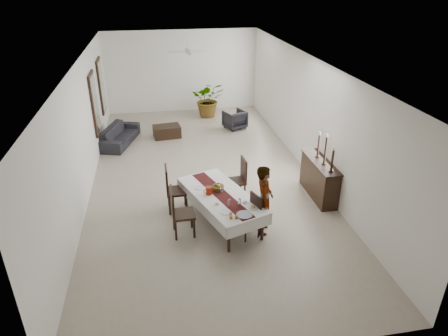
% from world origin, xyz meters
% --- Properties ---
extents(floor, '(6.00, 12.00, 0.00)m').
position_xyz_m(floor, '(0.00, 0.00, 0.00)').
color(floor, '#B3A68E').
rests_on(floor, ground).
extents(ceiling, '(6.00, 12.00, 0.02)m').
position_xyz_m(ceiling, '(0.00, 0.00, 3.20)').
color(ceiling, white).
rests_on(ceiling, wall_back).
extents(wall_back, '(6.00, 0.02, 3.20)m').
position_xyz_m(wall_back, '(0.00, 6.00, 1.60)').
color(wall_back, white).
rests_on(wall_back, floor).
extents(wall_front, '(6.00, 0.02, 3.20)m').
position_xyz_m(wall_front, '(0.00, -6.00, 1.60)').
color(wall_front, white).
rests_on(wall_front, floor).
extents(wall_left, '(0.02, 12.00, 3.20)m').
position_xyz_m(wall_left, '(-3.00, 0.00, 1.60)').
color(wall_left, white).
rests_on(wall_left, floor).
extents(wall_right, '(0.02, 12.00, 3.20)m').
position_xyz_m(wall_right, '(3.00, 0.00, 1.60)').
color(wall_right, white).
rests_on(wall_right, floor).
extents(dining_table_top, '(1.62, 2.42, 0.05)m').
position_xyz_m(dining_table_top, '(0.13, -2.34, 0.68)').
color(dining_table_top, black).
rests_on(dining_table_top, table_leg_fl).
extents(table_leg_fl, '(0.08, 0.08, 0.65)m').
position_xyz_m(table_leg_fl, '(0.10, -3.48, 0.33)').
color(table_leg_fl, black).
rests_on(table_leg_fl, floor).
extents(table_leg_fr, '(0.08, 0.08, 0.65)m').
position_xyz_m(table_leg_fr, '(0.88, -3.21, 0.33)').
color(table_leg_fr, black).
rests_on(table_leg_fr, floor).
extents(table_leg_bl, '(0.08, 0.08, 0.65)m').
position_xyz_m(table_leg_bl, '(-0.61, -1.48, 0.33)').
color(table_leg_bl, black).
rests_on(table_leg_bl, floor).
extents(table_leg_br, '(0.08, 0.08, 0.65)m').
position_xyz_m(table_leg_br, '(0.17, -1.20, 0.33)').
color(table_leg_br, black).
rests_on(table_leg_br, floor).
extents(tablecloth_top, '(1.84, 2.63, 0.01)m').
position_xyz_m(tablecloth_top, '(0.13, -2.34, 0.70)').
color(tablecloth_top, white).
rests_on(tablecloth_top, dining_table_top).
extents(tablecloth_drape_left, '(0.81, 2.27, 0.28)m').
position_xyz_m(tablecloth_drape_left, '(-0.38, -2.52, 0.57)').
color(tablecloth_drape_left, silver).
rests_on(tablecloth_drape_left, dining_table_top).
extents(tablecloth_drape_right, '(0.81, 2.27, 0.28)m').
position_xyz_m(tablecloth_drape_right, '(0.65, -2.16, 0.57)').
color(tablecloth_drape_right, white).
rests_on(tablecloth_drape_right, dining_table_top).
extents(tablecloth_drape_near, '(1.04, 0.37, 0.28)m').
position_xyz_m(tablecloth_drape_near, '(0.53, -3.47, 0.57)').
color(tablecloth_drape_near, white).
rests_on(tablecloth_drape_near, dining_table_top).
extents(tablecloth_drape_far, '(1.04, 0.37, 0.28)m').
position_xyz_m(tablecloth_drape_far, '(-0.26, -1.21, 0.57)').
color(tablecloth_drape_far, silver).
rests_on(tablecloth_drape_far, dining_table_top).
extents(table_runner, '(1.08, 2.31, 0.00)m').
position_xyz_m(table_runner, '(0.13, -2.34, 0.71)').
color(table_runner, '#551918').
rests_on(table_runner, tablecloth_top).
extents(red_pitcher, '(0.18, 0.18, 0.19)m').
position_xyz_m(red_pitcher, '(-0.13, -2.29, 0.80)').
color(red_pitcher, maroon).
rests_on(red_pitcher, tablecloth_top).
extents(pitcher_handle, '(0.11, 0.05, 0.11)m').
position_xyz_m(pitcher_handle, '(-0.21, -2.32, 0.80)').
color(pitcher_handle, maroon).
rests_on(pitcher_handle, red_pitcher).
extents(wine_glass_near, '(0.07, 0.07, 0.16)m').
position_xyz_m(wine_glass_near, '(0.44, -2.88, 0.79)').
color(wine_glass_near, white).
rests_on(wine_glass_near, tablecloth_top).
extents(wine_glass_mid, '(0.07, 0.07, 0.16)m').
position_xyz_m(wine_glass_mid, '(0.22, -2.86, 0.79)').
color(wine_glass_mid, white).
rests_on(wine_glass_mid, tablecloth_top).
extents(wine_glass_far, '(0.07, 0.07, 0.16)m').
position_xyz_m(wine_glass_far, '(0.16, -2.28, 0.79)').
color(wine_glass_far, white).
rests_on(wine_glass_far, tablecloth_top).
extents(teacup_right, '(0.08, 0.08, 0.06)m').
position_xyz_m(teacup_right, '(0.58, -2.78, 0.74)').
color(teacup_right, white).
rests_on(teacup_right, saucer_right).
extents(saucer_right, '(0.14, 0.14, 0.01)m').
position_xyz_m(saucer_right, '(0.58, -2.78, 0.72)').
color(saucer_right, white).
rests_on(saucer_right, tablecloth_top).
extents(teacup_left, '(0.08, 0.08, 0.06)m').
position_xyz_m(teacup_left, '(-0.02, -2.74, 0.74)').
color(teacup_left, silver).
rests_on(teacup_left, saucer_left).
extents(saucer_left, '(0.14, 0.14, 0.01)m').
position_xyz_m(saucer_left, '(-0.02, -2.74, 0.72)').
color(saucer_left, white).
rests_on(saucer_left, tablecloth_top).
extents(plate_near_right, '(0.22, 0.22, 0.01)m').
position_xyz_m(plate_near_right, '(0.70, -3.03, 0.72)').
color(plate_near_right, silver).
rests_on(plate_near_right, tablecloth_top).
extents(bread_near_right, '(0.08, 0.08, 0.08)m').
position_xyz_m(bread_near_right, '(0.70, -3.03, 0.74)').
color(bread_near_right, '#AF8055').
rests_on(bread_near_right, plate_near_right).
extents(plate_near_left, '(0.22, 0.22, 0.01)m').
position_xyz_m(plate_near_left, '(0.10, -3.10, 0.72)').
color(plate_near_left, silver).
rests_on(plate_near_left, tablecloth_top).
extents(plate_far_left, '(0.22, 0.22, 0.01)m').
position_xyz_m(plate_far_left, '(-0.32, -1.96, 0.72)').
color(plate_far_left, silver).
rests_on(plate_far_left, tablecloth_top).
extents(serving_tray, '(0.34, 0.34, 0.02)m').
position_xyz_m(serving_tray, '(0.46, -3.27, 0.72)').
color(serving_tray, '#45444A').
rests_on(serving_tray, tablecloth_top).
extents(jam_jar_a, '(0.06, 0.06, 0.07)m').
position_xyz_m(jam_jar_a, '(0.28, -3.36, 0.74)').
color(jam_jar_a, '#9B4816').
rests_on(jam_jar_a, tablecloth_top).
extents(jam_jar_b, '(0.06, 0.06, 0.07)m').
position_xyz_m(jam_jar_b, '(0.17, -3.34, 0.74)').
color(jam_jar_b, '#8F4F14').
rests_on(jam_jar_b, tablecloth_top).
extents(jam_jar_c, '(0.06, 0.06, 0.07)m').
position_xyz_m(jam_jar_c, '(0.18, -3.24, 0.74)').
color(jam_jar_c, '#974B16').
rests_on(jam_jar_c, tablecloth_top).
extents(fruit_basket, '(0.28, 0.28, 0.09)m').
position_xyz_m(fruit_basket, '(0.10, -2.11, 0.76)').
color(fruit_basket, brown).
rests_on(fruit_basket, tablecloth_top).
extents(fruit_red, '(0.08, 0.08, 0.08)m').
position_xyz_m(fruit_red, '(0.12, -2.08, 0.83)').
color(fruit_red, '#A11014').
rests_on(fruit_red, fruit_basket).
extents(fruit_green, '(0.07, 0.07, 0.07)m').
position_xyz_m(fruit_green, '(0.06, -2.09, 0.83)').
color(fruit_green, '#5A8427').
rests_on(fruit_green, fruit_basket).
extents(fruit_yellow, '(0.08, 0.08, 0.08)m').
position_xyz_m(fruit_yellow, '(0.12, -2.15, 0.83)').
color(fruit_yellow, gold).
rests_on(fruit_yellow, fruit_basket).
extents(chair_right_near_seat, '(0.53, 0.53, 0.05)m').
position_xyz_m(chair_right_near_seat, '(0.61, -3.01, 0.43)').
color(chair_right_near_seat, black).
rests_on(chair_right_near_seat, chair_right_near_leg_fl).
extents(chair_right_near_leg_fl, '(0.05, 0.05, 0.41)m').
position_xyz_m(chair_right_near_leg_fl, '(0.83, -3.11, 0.20)').
color(chair_right_near_leg_fl, black).
rests_on(chair_right_near_leg_fl, floor).
extents(chair_right_near_leg_fr, '(0.05, 0.05, 0.41)m').
position_xyz_m(chair_right_near_leg_fr, '(0.71, -2.79, 0.20)').
color(chair_right_near_leg_fr, black).
rests_on(chair_right_near_leg_fr, floor).
extents(chair_right_near_leg_bl, '(0.05, 0.05, 0.41)m').
position_xyz_m(chair_right_near_leg_bl, '(0.51, -3.22, 0.20)').
color(chair_right_near_leg_bl, black).
rests_on(chair_right_near_leg_bl, floor).
extents(chair_right_near_leg_br, '(0.05, 0.05, 0.41)m').
position_xyz_m(chair_right_near_leg_br, '(0.39, -2.91, 0.20)').
color(chair_right_near_leg_br, black).
rests_on(chair_right_near_leg_br, floor).
extents(chair_right_near_back, '(0.18, 0.40, 0.52)m').
position_xyz_m(chair_right_near_back, '(0.79, -2.94, 0.71)').
color(chair_right_near_back, black).
rests_on(chair_right_near_back, chair_right_near_seat).
extents(chair_right_far_seat, '(0.49, 0.49, 0.05)m').
position_xyz_m(chair_right_far_seat, '(0.67, -1.38, 0.48)').
color(chair_right_far_seat, black).
rests_on(chair_right_far_seat, chair_right_far_leg_fl).
extents(chair_right_far_leg_fl, '(0.05, 0.05, 0.45)m').
position_xyz_m(chair_right_far_leg_fl, '(0.87, -1.56, 0.23)').
color(chair_right_far_leg_fl, black).
rests_on(chair_right_far_leg_fl, floor).
extents(chair_right_far_leg_fr, '(0.05, 0.05, 0.45)m').
position_xyz_m(chair_right_far_leg_fr, '(0.84, -1.18, 0.23)').
color(chair_right_far_leg_fr, black).
rests_on(chair_right_far_leg_fr, floor).
extents(chair_right_far_leg_bl, '(0.05, 0.05, 0.45)m').
position_xyz_m(chair_right_far_leg_bl, '(0.50, -1.59, 0.23)').
color(chair_right_far_leg_bl, black).
rests_on(chair_right_far_leg_bl, floor).
extents(chair_right_far_leg_br, '(0.05, 0.05, 0.45)m').
position_xyz_m(chair_right_far_leg_br, '(0.47, -1.21, 0.23)').
color(chair_right_far_leg_br, black).
rests_on(chair_right_far_leg_br, floor).
extents(chair_right_far_back, '(0.07, 0.46, 0.58)m').
position_xyz_m(chair_right_far_back, '(0.88, -1.37, 0.79)').
color(chair_right_far_back, black).
rests_on(chair_right_far_back, chair_right_far_seat).
extents(chair_left_near_seat, '(0.50, 0.50, 0.05)m').
position_xyz_m(chair_left_near_seat, '(-0.75, -2.69, 0.50)').
color(chair_left_near_seat, black).
rests_on(chair_left_near_seat, chair_left_near_leg_fl).
extents(chair_left_near_leg_fl, '(0.05, 0.05, 0.48)m').
position_xyz_m(chair_left_near_leg_fl, '(-0.95, -2.50, 0.24)').
color(chair_left_near_leg_fl, black).
rests_on(chair_left_near_leg_fl, floor).
extents(chair_left_near_leg_fr, '(0.05, 0.05, 0.48)m').
position_xyz_m(chair_left_near_leg_fr, '(-0.94, -2.90, 0.24)').
color(chair_left_near_leg_fr, black).
rests_on(chair_left_near_leg_fr, floor).
extents(chair_left_near_leg_bl, '(0.05, 0.05, 0.48)m').
position_xyz_m(chair_left_near_leg_bl, '(-0.56, -2.49, 0.24)').
color(chair_left_near_leg_bl, black).
rests_on(chair_left_near_leg_bl, floor).
extents(chair_left_near_leg_br, '(0.05, 0.05, 0.48)m').
position_xyz_m(chair_left_near_leg_br, '(-0.54, -2.88, 0.24)').
color(chair_left_near_leg_br, black).
rests_on(chair_left_near_leg_br, floor).
extents(chair_left_near_back, '(0.06, 0.48, 0.61)m').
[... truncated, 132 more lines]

